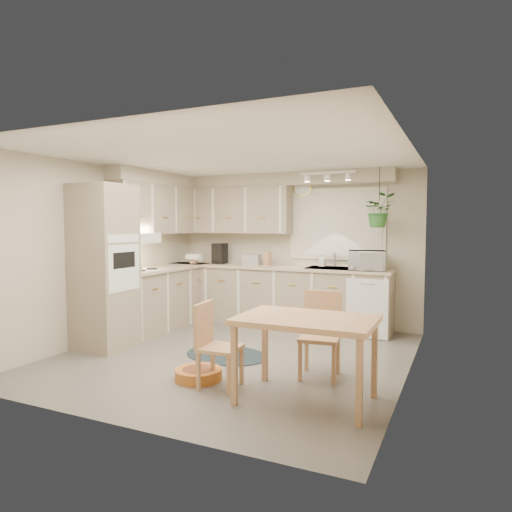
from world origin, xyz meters
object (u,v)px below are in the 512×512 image
at_px(dining_table, 306,359).
at_px(chair_back, 320,335).
at_px(microwave, 367,258).
at_px(braided_rug, 226,355).
at_px(chair_left, 220,346).
at_px(pet_bed, 199,374).

distance_m(dining_table, chair_back, 0.67).
relative_size(chair_back, microwave, 1.74).
distance_m(dining_table, braided_rug, 1.69).
distance_m(braided_rug, microwave, 2.45).
distance_m(chair_left, braided_rug, 1.16).
distance_m(pet_bed, microwave, 3.06).
bearing_deg(braided_rug, chair_left, -64.67).
xyz_separation_m(dining_table, braided_rug, (-1.33, 0.96, -0.38)).
bearing_deg(dining_table, braided_rug, 144.26).
xyz_separation_m(braided_rug, pet_bed, (0.15, -0.88, 0.05)).
bearing_deg(pet_bed, chair_back, 27.98).
xyz_separation_m(chair_left, pet_bed, (-0.31, 0.10, -0.36)).
relative_size(dining_table, chair_left, 1.47).
height_order(chair_left, microwave, microwave).
xyz_separation_m(chair_left, chair_back, (0.80, 0.69, 0.03)).
bearing_deg(chair_left, microwave, 157.87).
bearing_deg(chair_back, chair_left, 33.58).
distance_m(chair_left, chair_back, 1.05).
bearing_deg(chair_left, pet_bed, -111.94).
height_order(chair_left, pet_bed, chair_left).
distance_m(dining_table, pet_bed, 1.23).
height_order(chair_left, braided_rug, chair_left).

